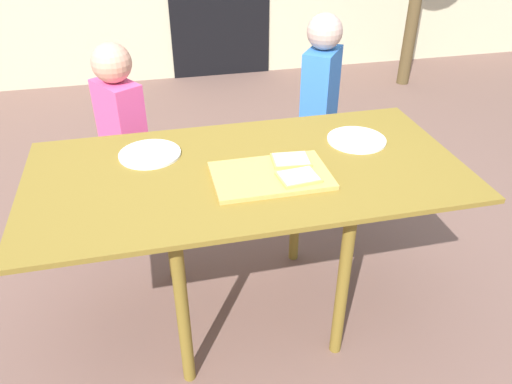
# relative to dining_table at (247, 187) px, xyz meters

# --- Properties ---
(ground_plane) EXTENTS (16.00, 16.00, 0.00)m
(ground_plane) POSITION_rel_dining_table_xyz_m (0.00, 0.00, -0.63)
(ground_plane) COLOR brown
(dining_table) EXTENTS (1.57, 0.78, 0.71)m
(dining_table) POSITION_rel_dining_table_xyz_m (0.00, 0.00, 0.00)
(dining_table) COLOR olive
(dining_table) RESTS_ON ground
(cutting_board) EXTENTS (0.41, 0.26, 0.02)m
(cutting_board) POSITION_rel_dining_table_xyz_m (0.07, -0.08, 0.09)
(cutting_board) COLOR tan
(cutting_board) RESTS_ON dining_table
(pizza_slice_near_right) EXTENTS (0.15, 0.12, 0.01)m
(pizza_slice_near_right) POSITION_rel_dining_table_xyz_m (0.15, -0.14, 0.10)
(pizza_slice_near_right) COLOR #E1B352
(pizza_slice_near_right) RESTS_ON cutting_board
(pizza_slice_far_right) EXTENTS (0.15, 0.12, 0.01)m
(pizza_slice_far_right) POSITION_rel_dining_table_xyz_m (0.16, -0.02, 0.10)
(pizza_slice_far_right) COLOR #E1B352
(pizza_slice_far_right) RESTS_ON cutting_board
(plate_white_left) EXTENTS (0.23, 0.23, 0.01)m
(plate_white_left) POSITION_rel_dining_table_xyz_m (-0.34, 0.18, 0.09)
(plate_white_left) COLOR white
(plate_white_left) RESTS_ON dining_table
(plate_white_right) EXTENTS (0.23, 0.23, 0.01)m
(plate_white_right) POSITION_rel_dining_table_xyz_m (0.47, 0.12, 0.09)
(plate_white_right) COLOR white
(plate_white_right) RESTS_ON dining_table
(child_left) EXTENTS (0.24, 0.28, 0.99)m
(child_left) POSITION_rel_dining_table_xyz_m (-0.46, 0.75, -0.05)
(child_left) COLOR #27414D
(child_left) RESTS_ON ground
(child_right) EXTENTS (0.25, 0.28, 1.06)m
(child_right) POSITION_rel_dining_table_xyz_m (0.55, 0.75, -0.02)
(child_right) COLOR #2E3846
(child_right) RESTS_ON ground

